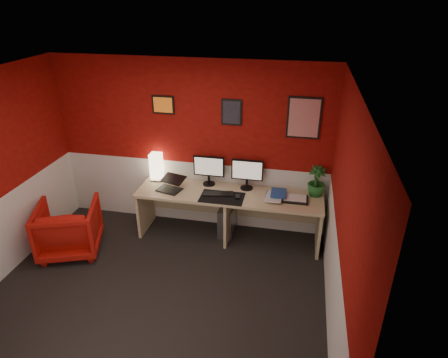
% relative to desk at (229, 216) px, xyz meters
% --- Properties ---
extents(ground, '(4.00, 3.50, 0.01)m').
position_rel_desk_xyz_m(ground, '(-0.63, -1.41, -0.36)').
color(ground, black).
rests_on(ground, ground).
extents(ceiling, '(4.00, 3.50, 0.01)m').
position_rel_desk_xyz_m(ceiling, '(-0.63, -1.41, 2.13)').
color(ceiling, white).
rests_on(ceiling, ground).
extents(wall_back, '(4.00, 0.01, 2.50)m').
position_rel_desk_xyz_m(wall_back, '(-0.63, 0.34, 0.89)').
color(wall_back, maroon).
rests_on(wall_back, ground).
extents(wall_front, '(4.00, 0.01, 2.50)m').
position_rel_desk_xyz_m(wall_front, '(-0.63, -3.16, 0.89)').
color(wall_front, maroon).
rests_on(wall_front, ground).
extents(wall_right, '(0.01, 3.50, 2.50)m').
position_rel_desk_xyz_m(wall_right, '(1.37, -1.41, 0.89)').
color(wall_right, maroon).
rests_on(wall_right, ground).
extents(wainscot_back, '(4.00, 0.01, 1.00)m').
position_rel_desk_xyz_m(wainscot_back, '(-0.63, 0.34, 0.14)').
color(wainscot_back, silver).
rests_on(wainscot_back, ground).
extents(wainscot_right, '(0.01, 3.50, 1.00)m').
position_rel_desk_xyz_m(wainscot_right, '(1.37, -1.41, 0.14)').
color(wainscot_right, silver).
rests_on(wainscot_right, ground).
extents(desk, '(2.60, 0.65, 0.73)m').
position_rel_desk_xyz_m(desk, '(0.00, 0.00, 0.00)').
color(desk, tan).
rests_on(desk, ground).
extents(shoji_lamp, '(0.16, 0.16, 0.40)m').
position_rel_desk_xyz_m(shoji_lamp, '(-1.13, 0.22, 0.56)').
color(shoji_lamp, '#FFE5B2').
rests_on(shoji_lamp, desk).
extents(laptop, '(0.38, 0.31, 0.22)m').
position_rel_desk_xyz_m(laptop, '(-0.85, -0.07, 0.47)').
color(laptop, black).
rests_on(laptop, desk).
extents(monitor_left, '(0.45, 0.06, 0.58)m').
position_rel_desk_xyz_m(monitor_left, '(-0.34, 0.22, 0.66)').
color(monitor_left, black).
rests_on(monitor_left, desk).
extents(monitor_right, '(0.45, 0.06, 0.58)m').
position_rel_desk_xyz_m(monitor_right, '(0.22, 0.20, 0.66)').
color(monitor_right, black).
rests_on(monitor_right, desk).
extents(desk_mat, '(0.60, 0.38, 0.01)m').
position_rel_desk_xyz_m(desk_mat, '(-0.07, -0.13, 0.37)').
color(desk_mat, black).
rests_on(desk_mat, desk).
extents(keyboard, '(0.44, 0.21, 0.02)m').
position_rel_desk_xyz_m(keyboard, '(-0.14, -0.06, 0.38)').
color(keyboard, black).
rests_on(keyboard, desk_mat).
extents(mouse, '(0.07, 0.11, 0.03)m').
position_rel_desk_xyz_m(mouse, '(0.14, -0.11, 0.39)').
color(mouse, black).
rests_on(mouse, desk_mat).
extents(book_bottom, '(0.22, 0.28, 0.03)m').
position_rel_desk_xyz_m(book_bottom, '(0.51, 0.02, 0.38)').
color(book_bottom, '#214B9A').
rests_on(book_bottom, desk).
extents(book_middle, '(0.24, 0.32, 0.02)m').
position_rel_desk_xyz_m(book_middle, '(0.52, -0.04, 0.40)').
color(book_middle, silver).
rests_on(book_middle, book_bottom).
extents(book_top, '(0.21, 0.29, 0.03)m').
position_rel_desk_xyz_m(book_top, '(0.58, 0.02, 0.43)').
color(book_top, '#214B9A').
rests_on(book_top, book_middle).
extents(zen_tray, '(0.35, 0.25, 0.03)m').
position_rel_desk_xyz_m(zen_tray, '(0.91, -0.00, 0.38)').
color(zen_tray, black).
rests_on(zen_tray, desk).
extents(potted_plant, '(0.25, 0.25, 0.43)m').
position_rel_desk_xyz_m(potted_plant, '(1.18, 0.19, 0.58)').
color(potted_plant, '#19591E').
rests_on(potted_plant, desk).
extents(pc_tower, '(0.22, 0.46, 0.45)m').
position_rel_desk_xyz_m(pc_tower, '(-0.04, 0.13, -0.14)').
color(pc_tower, '#99999E').
rests_on(pc_tower, ground).
extents(armchair, '(0.99, 1.01, 0.72)m').
position_rel_desk_xyz_m(armchair, '(-2.08, -0.74, -0.00)').
color(armchair, '#B7170F').
rests_on(armchair, ground).
extents(art_left, '(0.32, 0.02, 0.26)m').
position_rel_desk_xyz_m(art_left, '(-1.00, 0.33, 1.49)').
color(art_left, orange).
rests_on(art_left, wall_back).
extents(art_center, '(0.28, 0.02, 0.36)m').
position_rel_desk_xyz_m(art_center, '(-0.03, 0.33, 1.44)').
color(art_center, black).
rests_on(art_center, wall_back).
extents(art_right, '(0.44, 0.02, 0.56)m').
position_rel_desk_xyz_m(art_right, '(0.93, 0.33, 1.42)').
color(art_right, red).
rests_on(art_right, wall_back).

